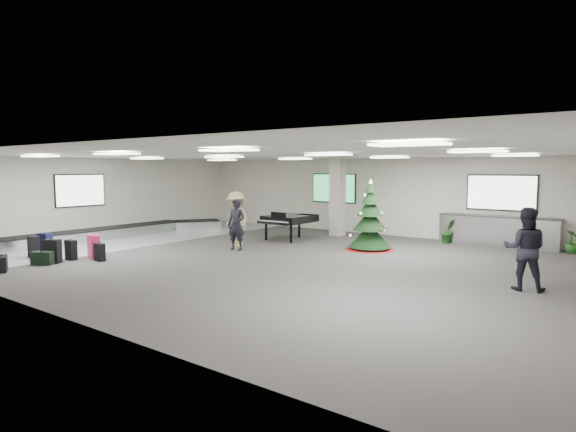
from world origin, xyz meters
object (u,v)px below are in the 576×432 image
Objects in this scene: grand_piano at (288,219)px; potted_plant_left at (447,231)px; baggage_carousel at (119,232)px; pink_suitcase at (94,246)px; traveler_a at (236,225)px; traveler_b at (236,219)px; service_counter at (498,231)px; christmas_tree at (370,225)px; traveler_bench at (525,249)px; potted_plant_right at (572,242)px.

grand_piano is 2.20× the size of potted_plant_left.
baggage_carousel is 12.84× the size of pink_suitcase.
traveler_a is 0.89× the size of traveler_b.
service_counter is 7.66m from grand_piano.
christmas_tree is at bearing 19.29° from baggage_carousel.
potted_plant_left is (-1.65, -0.42, -0.10)m from service_counter.
traveler_b is 2.19× the size of potted_plant_left.
traveler_a is at bearing -142.15° from christmas_tree.
grand_piano is 1.04× the size of traveler_bench.
potted_plant_right is (11.77, 9.76, 0.02)m from pink_suitcase.
traveler_b is at bearing 11.71° from baggage_carousel.
traveler_bench is 6.97m from potted_plant_left.
potted_plant_left is (-3.68, 5.90, -0.50)m from traveler_bench.
service_counter is at bearing 27.67° from baggage_carousel.
service_counter is 1.71m from potted_plant_left.
traveler_bench is (2.03, -6.32, 0.40)m from service_counter.
grand_piano is (-3.65, 0.25, -0.03)m from christmas_tree.
grand_piano is 2.51m from traveler_b.
baggage_carousel is 5.57× the size of traveler_a.
grand_piano is 9.78m from potted_plant_right.
pink_suitcase is 0.31× the size of christmas_tree.
potted_plant_right is (5.65, 3.25, -0.44)m from christmas_tree.
baggage_carousel is 4.94× the size of grand_piano.
service_counter reaches higher than potted_plant_left.
grand_piano is 1.00× the size of traveler_b.
baggage_carousel is at bearing -8.99° from traveler_bench.
service_counter is 4.76m from christmas_tree.
potted_plant_left is (5.32, 2.74, -0.35)m from grand_piano.
traveler_bench is 2.45× the size of potted_plant_right.
christmas_tree is at bearing 62.75° from pink_suitcase.
traveler_a reaches higher than service_counter.
potted_plant_right is (2.33, -0.15, -0.16)m from service_counter.
baggage_carousel is at bearing -160.71° from christmas_tree.
baggage_carousel is 5.58m from traveler_b.
christmas_tree is (-3.32, -3.40, 0.28)m from service_counter.
pink_suitcase is 4.53m from traveler_a.
traveler_bench is (11.47, 3.59, 0.58)m from pink_suitcase.
baggage_carousel is at bearing -150.56° from potted_plant_left.
service_counter is 2.07× the size of traveler_b.
traveler_a is 1.95× the size of potted_plant_left.
potted_plant_left is at bearing -176.13° from potted_plant_right.
traveler_bench is (8.93, -0.13, 0.07)m from traveler_a.
christmas_tree reaches higher than potted_plant_left.
service_counter reaches higher than potted_plant_right.
grand_piano is 1.13× the size of traveler_a.
christmas_tree reaches higher than service_counter.
service_counter is (12.84, 6.73, 0.33)m from baggage_carousel.
grand_piano is at bearing -155.64° from service_counter.
grand_piano is 3.03m from traveler_a.
potted_plant_left is at bearing 26.94° from grand_piano.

